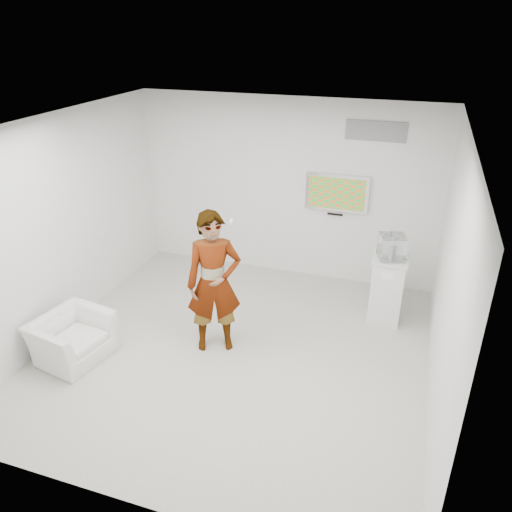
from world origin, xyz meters
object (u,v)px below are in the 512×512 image
at_px(person, 214,283).
at_px(pedestal, 386,290).
at_px(armchair, 72,338).
at_px(floor_uplight, 394,287).
at_px(tv, 337,193).

relative_size(person, pedestal, 1.92).
xyz_separation_m(armchair, pedestal, (3.80, 2.21, 0.21)).
bearing_deg(floor_uplight, armchair, -142.65).
bearing_deg(person, pedestal, 7.78).
height_order(armchair, pedestal, pedestal).
height_order(armchair, floor_uplight, armchair).
bearing_deg(person, floor_uplight, 18.75).
distance_m(person, armchair, 2.00).
bearing_deg(person, armchair, -179.18).
bearing_deg(person, tv, 39.34).
xyz_separation_m(person, pedestal, (2.11, 1.38, -0.47)).
bearing_deg(floor_uplight, pedestal, -96.73).
xyz_separation_m(tv, person, (-1.14, -2.41, -0.57)).
distance_m(tv, person, 2.72).
distance_m(armchair, pedestal, 4.40).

